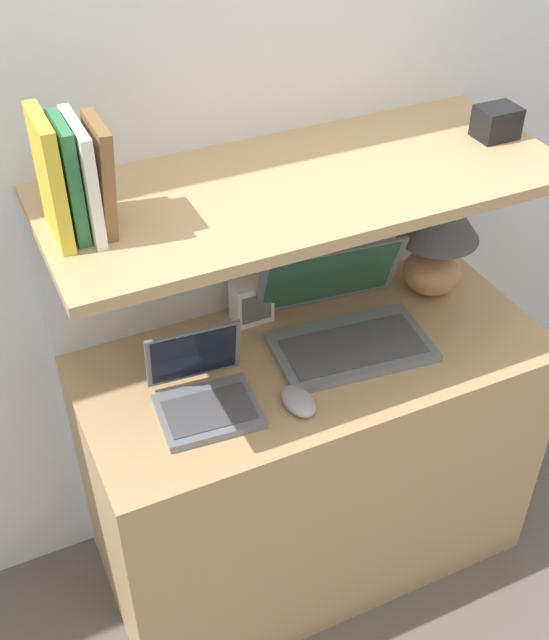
% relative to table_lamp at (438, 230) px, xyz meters
% --- Properties ---
extents(ground_plane, '(12.00, 12.00, 0.00)m').
position_rel_table_lamp_xyz_m(ground_plane, '(-0.41, -0.38, -0.95)').
color(ground_plane, '#56514C').
extents(wall_back, '(6.00, 0.05, 2.40)m').
position_rel_table_lamp_xyz_m(wall_back, '(-0.41, 0.22, 0.25)').
color(wall_back, silver).
rests_on(wall_back, ground_plane).
extents(desk, '(1.16, 0.53, 0.76)m').
position_rel_table_lamp_xyz_m(desk, '(-0.41, -0.11, -0.57)').
color(desk, tan).
rests_on(desk, ground_plane).
extents(back_riser, '(1.16, 0.04, 1.18)m').
position_rel_table_lamp_xyz_m(back_riser, '(-0.41, 0.17, -0.36)').
color(back_riser, silver).
rests_on(back_riser, ground_plane).
extents(shelf, '(1.16, 0.48, 0.03)m').
position_rel_table_lamp_xyz_m(shelf, '(-0.41, -0.05, 0.25)').
color(shelf, tan).
rests_on(shelf, back_riser).
extents(table_lamp, '(0.22, 0.22, 0.32)m').
position_rel_table_lamp_xyz_m(table_lamp, '(0.00, 0.00, 0.00)').
color(table_lamp, '#B27A4C').
rests_on(table_lamp, desk).
extents(laptop_large, '(0.41, 0.35, 0.22)m').
position_rel_table_lamp_xyz_m(laptop_large, '(-0.31, -0.08, -0.14)').
color(laptop_large, slate).
rests_on(laptop_large, desk).
extents(laptop_small, '(0.24, 0.23, 0.17)m').
position_rel_table_lamp_xyz_m(laptop_small, '(-0.71, -0.16, -0.15)').
color(laptop_small, slate).
rests_on(laptop_small, desk).
extents(computer_mouse, '(0.07, 0.11, 0.03)m').
position_rel_table_lamp_xyz_m(computer_mouse, '(-0.52, -0.25, -0.17)').
color(computer_mouse, '#99999E').
rests_on(computer_mouse, desk).
extents(router_box, '(0.10, 0.07, 0.11)m').
position_rel_table_lamp_xyz_m(router_box, '(-0.49, 0.09, -0.13)').
color(router_box, white).
rests_on(router_box, desk).
extents(book_yellow, '(0.03, 0.16, 0.24)m').
position_rel_table_lamp_xyz_m(book_yellow, '(-0.94, -0.05, 0.38)').
color(book_yellow, gold).
rests_on(book_yellow, shelf).
extents(book_green, '(0.02, 0.13, 0.23)m').
position_rel_table_lamp_xyz_m(book_green, '(-0.91, -0.05, 0.37)').
color(book_green, '#2D7042').
rests_on(book_green, shelf).
extents(book_white, '(0.02, 0.18, 0.22)m').
position_rel_table_lamp_xyz_m(book_white, '(-0.88, -0.05, 0.37)').
color(book_white, silver).
rests_on(book_white, shelf).
extents(book_brown, '(0.04, 0.14, 0.22)m').
position_rel_table_lamp_xyz_m(book_brown, '(-0.85, -0.05, 0.37)').
color(book_brown, brown).
rests_on(book_brown, shelf).
extents(shelf_gadget, '(0.10, 0.08, 0.07)m').
position_rel_table_lamp_xyz_m(shelf_gadget, '(0.09, -0.05, 0.30)').
color(shelf_gadget, black).
rests_on(shelf_gadget, shelf).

